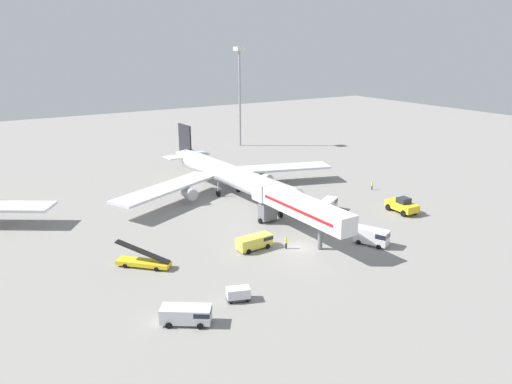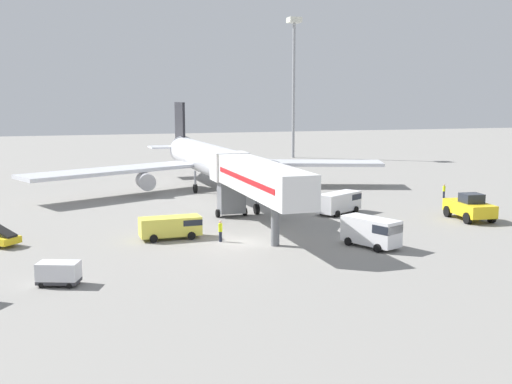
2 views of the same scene
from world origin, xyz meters
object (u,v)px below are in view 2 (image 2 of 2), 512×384
at_px(ground_crew_worker_foreground, 444,191).
at_px(pushback_tug, 470,207).
at_px(service_van_mid_center, 172,226).
at_px(safety_cone_alpha, 468,208).
at_px(jet_bridge, 253,178).
at_px(baggage_cart_far_left, 59,272).
at_px(service_van_far_center, 340,202).
at_px(apron_light_mast, 294,62).
at_px(service_van_rear_left, 372,231).
at_px(airplane_at_gate, 213,162).
at_px(ground_crew_worker_midground, 220,231).

bearing_deg(ground_crew_worker_foreground, pushback_tug, -112.67).
distance_m(service_van_mid_center, safety_cone_alpha, 32.45).
relative_size(jet_bridge, baggage_cart_far_left, 7.07).
xyz_separation_m(service_van_far_center, baggage_cart_far_left, (-27.39, -17.54, -0.40)).
xyz_separation_m(pushback_tug, apron_light_mast, (4.28, 63.03, 17.21)).
xyz_separation_m(service_van_mid_center, service_van_far_center, (18.37, 6.45, 0.16)).
xyz_separation_m(jet_bridge, service_van_rear_left, (7.48, -8.54, -3.43)).
distance_m(service_van_far_center, baggage_cart_far_left, 32.52).
relative_size(pushback_tug, service_van_mid_center, 1.08).
xyz_separation_m(service_van_rear_left, service_van_mid_center, (-14.93, 7.63, -0.26)).
bearing_deg(jet_bridge, service_van_mid_center, -173.05).
bearing_deg(ground_crew_worker_foreground, airplane_at_gate, 155.04).
relative_size(jet_bridge, apron_light_mast, 0.77).
relative_size(service_van_mid_center, ground_crew_worker_foreground, 3.18).
xyz_separation_m(jet_bridge, baggage_cart_far_left, (-16.47, -12.00, -3.93)).
xyz_separation_m(safety_cone_alpha, apron_light_mast, (1.34, 58.68, 18.16)).
height_order(service_van_mid_center, baggage_cart_far_left, service_van_mid_center).
xyz_separation_m(jet_bridge, pushback_tug, (21.78, -1.10, -3.54)).
relative_size(service_van_mid_center, service_van_far_center, 0.94).
xyz_separation_m(service_van_far_center, ground_crew_worker_midground, (-14.69, -8.75, -0.30)).
bearing_deg(ground_crew_worker_foreground, service_van_far_center, -160.78).
bearing_deg(safety_cone_alpha, jet_bridge, -172.51).
relative_size(baggage_cart_far_left, apron_light_mast, 0.11).
distance_m(airplane_at_gate, ground_crew_worker_midground, 26.83).
bearing_deg(airplane_at_gate, ground_crew_worker_midground, -101.31).
relative_size(airplane_at_gate, pushback_tug, 8.28).
height_order(safety_cone_alpha, apron_light_mast, apron_light_mast).
bearing_deg(baggage_cart_far_left, ground_crew_worker_foreground, 28.06).
bearing_deg(ground_crew_worker_midground, service_van_rear_left, -25.37).
bearing_deg(pushback_tug, service_van_mid_center, 179.62).
bearing_deg(jet_bridge, airplane_at_gate, 86.36).
bearing_deg(service_van_rear_left, service_van_far_center, 76.25).
bearing_deg(airplane_at_gate, safety_cone_alpha, -40.24).
relative_size(safety_cone_alpha, apron_light_mast, 0.02).
height_order(service_van_far_center, ground_crew_worker_midground, service_van_far_center).
height_order(ground_crew_worker_foreground, ground_crew_worker_midground, ground_crew_worker_midground).
distance_m(baggage_cart_far_left, ground_crew_worker_midground, 15.44).
xyz_separation_m(pushback_tug, baggage_cart_far_left, (-38.25, -10.90, -0.39)).
distance_m(service_van_rear_left, service_van_far_center, 14.49).
distance_m(jet_bridge, baggage_cart_far_left, 20.75).
distance_m(airplane_at_gate, apron_light_mast, 48.35).
bearing_deg(airplane_at_gate, jet_bridge, -93.64).
distance_m(ground_crew_worker_foreground, safety_cone_alpha, 8.16).
height_order(ground_crew_worker_foreground, apron_light_mast, apron_light_mast).
bearing_deg(jet_bridge, ground_crew_worker_midground, -139.55).
height_order(baggage_cart_far_left, apron_light_mast, apron_light_mast).
distance_m(jet_bridge, pushback_tug, 22.10).
distance_m(jet_bridge, ground_crew_worker_midground, 6.25).
height_order(jet_bridge, ground_crew_worker_foreground, jet_bridge).
xyz_separation_m(service_van_rear_left, ground_crew_worker_foreground, (19.40, 19.64, -0.47)).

